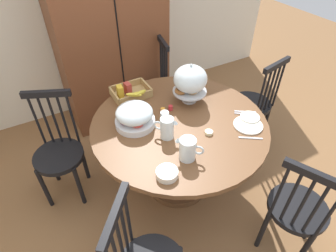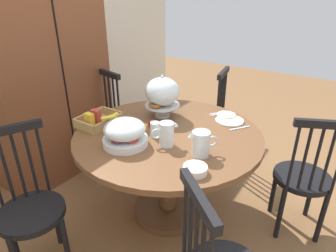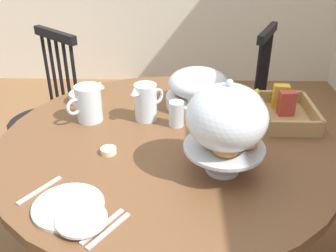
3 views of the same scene
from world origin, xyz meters
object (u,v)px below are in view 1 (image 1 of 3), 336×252
Objects in this scene: orange_juice_pitcher at (167,129)px; drinking_glass at (165,118)px; windsor_chair_far_side at (253,105)px; wooden_armoire at (109,32)px; windsor_chair_near_window at (59,154)px; windsor_chair_facing_door at (297,211)px; fruit_platter_covered at (135,116)px; china_plate_large at (248,125)px; china_plate_small at (250,117)px; windsor_chair_host_seat at (151,87)px; cereal_bowl at (167,173)px; cereal_basket at (130,92)px; butter_dish at (209,132)px; dining_table at (179,139)px; milk_pitcher at (188,150)px; pastry_stand_with_dome at (190,80)px.

orange_juice_pitcher is 0.15m from drinking_glass.
windsor_chair_far_side is at bearing 6.67° from drinking_glass.
wooden_armoire reaches higher than windsor_chair_far_side.
windsor_chair_near_window is 1.00× the size of windsor_chair_far_side.
fruit_platter_covered is at bearing 124.10° from windsor_chair_facing_door.
china_plate_large is 0.09m from china_plate_small.
wooden_armoire is 0.70m from windsor_chair_host_seat.
cereal_bowl reaches higher than china_plate_small.
windsor_chair_host_seat is 0.70m from cereal_basket.
windsor_chair_far_side reaches higher than butter_dish.
cereal_basket is at bearing 133.06° from china_plate_small.
windsor_chair_host_seat is (-0.74, 0.79, 0.00)m from windsor_chair_far_side.
butter_dish is (-0.31, 0.07, 0.01)m from china_plate_large.
drinking_glass is (0.23, 0.45, 0.03)m from cereal_bowl.
windsor_chair_facing_door is at bearing -84.84° from windsor_chair_host_seat.
wooden_armoire is 1.31m from drinking_glass.
drinking_glass is at bearing 155.92° from china_plate_small.
orange_juice_pitcher is at bearing 161.76° from china_plate_large.
dining_table is at bearing -23.59° from fruit_platter_covered.
drinking_glass is at bearing 67.33° from orange_juice_pitcher.
windsor_chair_near_window reaches higher than orange_juice_pitcher.
butter_dish is at bearing 25.11° from milk_pitcher.
windsor_chair_facing_door is at bearing -66.46° from dining_table.
milk_pitcher is 2.71× the size of butter_dish.
cereal_basket is at bearing -132.21° from windsor_chair_host_seat.
pastry_stand_with_dome is 3.13× the size of drinking_glass.
pastry_stand_with_dome reaches higher than dining_table.
dining_table is 4.29× the size of cereal_basket.
orange_juice_pitcher is 1.02× the size of milk_pitcher.
china_plate_large is (0.57, 0.05, -0.07)m from milk_pitcher.
cereal_basket is 0.78m from butter_dish.
pastry_stand_with_dome reaches higher than drinking_glass.
windsor_chair_near_window is (-0.84, -0.90, -0.53)m from wooden_armoire.
wooden_armoire reaches higher than milk_pitcher.
windsor_chair_far_side is at bearing 40.18° from china_plate_small.
windsor_chair_facing_door is 0.93m from cereal_bowl.
windsor_chair_near_window is 1.00× the size of windsor_chair_host_seat.
orange_juice_pitcher reaches higher than milk_pitcher.
drinking_glass is (-0.50, 0.93, 0.34)m from windsor_chair_facing_door.
windsor_chair_host_seat reaches higher than dining_table.
butter_dish is at bearing -84.02° from wooden_armoire.
windsor_chair_host_seat is at bearing 99.29° from china_plate_large.
cereal_basket is at bearing -99.90° from wooden_armoire.
butter_dish is (0.23, -0.26, -0.04)m from drinking_glass.
wooden_armoire is at bearing 102.96° from pastry_stand_with_dome.
milk_pitcher is at bearing -87.21° from cereal_basket.
milk_pitcher is 0.21m from cereal_bowl.
orange_juice_pitcher reaches higher than cereal_bowl.
milk_pitcher is at bearing -113.17° from dining_table.
wooden_armoire is 14.00× the size of cereal_bowl.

